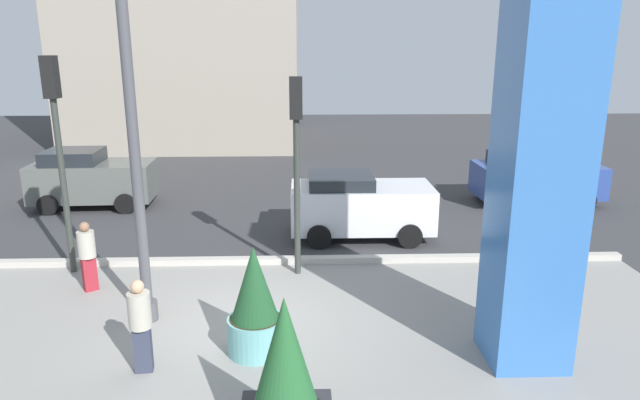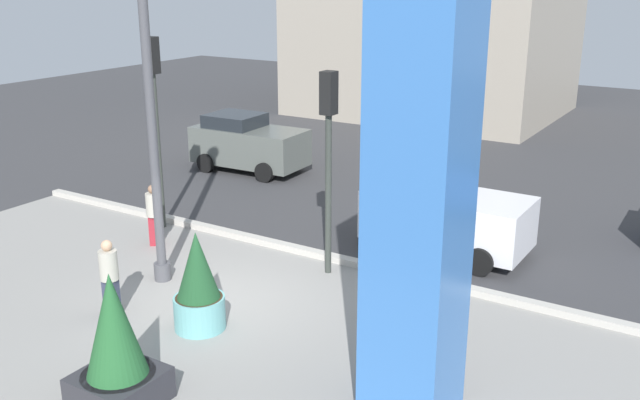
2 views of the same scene
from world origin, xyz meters
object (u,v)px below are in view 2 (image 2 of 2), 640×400
(car_intersection, at_px, (445,215))
(traffic_light_far_side, at_px, (329,141))
(pedestrian_by_curb, at_px, (154,212))
(art_pillar_blue, at_px, (419,216))
(potted_plant_by_pillar, at_px, (198,285))
(lamp_post, at_px, (151,121))
(pedestrian_on_sidewalk, at_px, (109,275))
(car_passing_lane, at_px, (248,143))
(traffic_light_corner, at_px, (155,103))
(potted_plant_curbside, at_px, (116,348))

(car_intersection, bearing_deg, traffic_light_far_side, -123.26)
(pedestrian_by_curb, bearing_deg, car_intersection, 28.81)
(art_pillar_blue, xyz_separation_m, potted_plant_by_pillar, (-4.51, 0.32, -2.29))
(potted_plant_by_pillar, height_order, traffic_light_far_side, traffic_light_far_side)
(lamp_post, bearing_deg, pedestrian_on_sidewalk, -77.75)
(traffic_light_far_side, height_order, car_passing_lane, traffic_light_far_side)
(art_pillar_blue, bearing_deg, traffic_light_far_side, 134.77)
(traffic_light_corner, height_order, traffic_light_far_side, traffic_light_corner)
(art_pillar_blue, relative_size, potted_plant_curbside, 2.86)
(traffic_light_corner, bearing_deg, traffic_light_far_side, -2.85)
(potted_plant_curbside, xyz_separation_m, pedestrian_on_sidewalk, (-2.36, 2.02, -0.10))
(lamp_post, distance_m, potted_plant_by_pillar, 3.65)
(lamp_post, distance_m, traffic_light_corner, 3.49)
(car_passing_lane, bearing_deg, car_intersection, -21.64)
(car_passing_lane, bearing_deg, traffic_light_far_side, -41.26)
(traffic_light_far_side, bearing_deg, pedestrian_on_sidewalk, -121.46)
(traffic_light_far_side, bearing_deg, traffic_light_corner, 177.15)
(traffic_light_corner, distance_m, car_intersection, 7.70)
(pedestrian_by_curb, bearing_deg, art_pillar_blue, -20.02)
(art_pillar_blue, height_order, pedestrian_by_curb, art_pillar_blue)
(potted_plant_curbside, bearing_deg, pedestrian_on_sidewalk, 139.49)
(lamp_post, xyz_separation_m, potted_plant_curbside, (2.75, -3.81, -2.56))
(art_pillar_blue, bearing_deg, car_passing_lane, 137.25)
(pedestrian_by_curb, xyz_separation_m, pedestrian_on_sidewalk, (2.00, -3.23, 0.03))
(potted_plant_curbside, relative_size, traffic_light_corner, 0.45)
(traffic_light_corner, distance_m, pedestrian_by_curb, 2.79)
(potted_plant_curbside, distance_m, car_passing_lane, 13.71)
(traffic_light_corner, relative_size, pedestrian_on_sidewalk, 3.09)
(traffic_light_far_side, bearing_deg, potted_plant_by_pillar, -101.29)
(art_pillar_blue, xyz_separation_m, car_intersection, (-2.11, 6.41, -2.26))
(traffic_light_corner, bearing_deg, art_pillar_blue, -24.32)
(traffic_light_corner, xyz_separation_m, traffic_light_far_side, (5.26, -0.26, -0.28))
(lamp_post, xyz_separation_m, traffic_light_far_side, (2.87, 2.26, -0.52))
(pedestrian_by_curb, bearing_deg, car_passing_lane, 108.65)
(potted_plant_by_pillar, xyz_separation_m, pedestrian_by_curb, (-3.78, 2.70, -0.03))
(pedestrian_on_sidewalk, bearing_deg, traffic_light_far_side, 58.54)
(potted_plant_curbside, xyz_separation_m, traffic_light_corner, (-5.14, 6.33, 2.32))
(traffic_light_far_side, relative_size, car_passing_lane, 1.16)
(lamp_post, xyz_separation_m, pedestrian_on_sidewalk, (0.39, -1.79, -2.66))
(traffic_light_corner, bearing_deg, car_passing_lane, 104.79)
(potted_plant_curbside, xyz_separation_m, traffic_light_far_side, (0.12, 6.07, 2.05))
(art_pillar_blue, xyz_separation_m, pedestrian_by_curb, (-8.28, 3.02, -2.31))
(car_passing_lane, xyz_separation_m, pedestrian_by_curb, (2.28, -6.74, -0.09))
(lamp_post, bearing_deg, art_pillar_blue, -13.26)
(potted_plant_by_pillar, relative_size, traffic_light_corner, 0.39)
(lamp_post, xyz_separation_m, potted_plant_by_pillar, (2.16, -1.25, -2.66))
(traffic_light_corner, height_order, pedestrian_on_sidewalk, traffic_light_corner)
(lamp_post, xyz_separation_m, art_pillar_blue, (6.67, -1.57, -0.37))
(pedestrian_on_sidewalk, bearing_deg, pedestrian_by_curb, 121.75)
(pedestrian_on_sidewalk, bearing_deg, car_passing_lane, 113.20)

